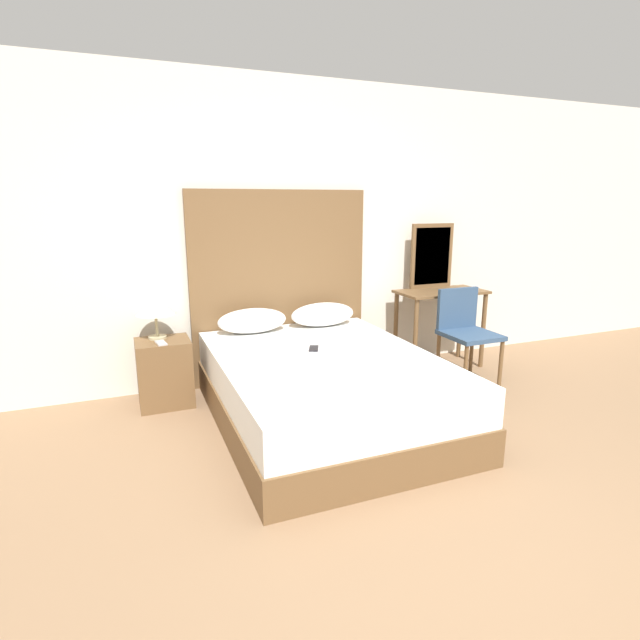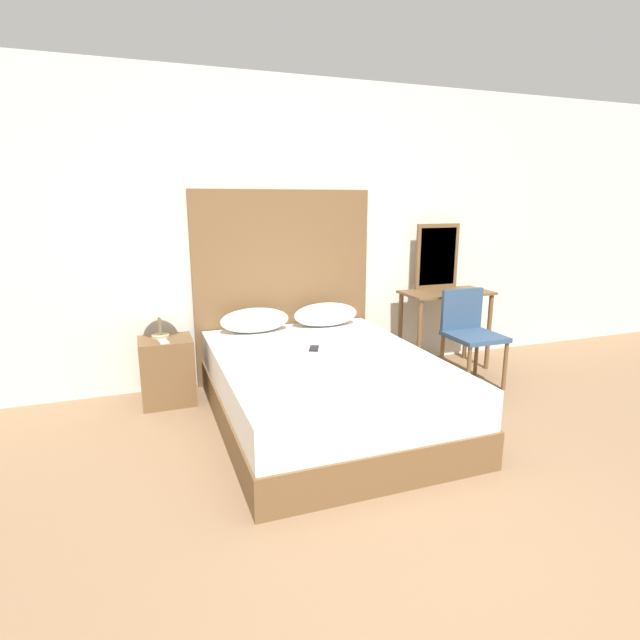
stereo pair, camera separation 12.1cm
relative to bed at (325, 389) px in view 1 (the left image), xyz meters
name	(u,v)px [view 1 (the left image)]	position (x,y,z in m)	size (l,w,h in m)	color
ground_plane	(471,556)	(0.07, -1.64, -0.26)	(16.00, 16.00, 0.00)	#8C6B4C
wall_back	(284,234)	(0.07, 1.15, 1.09)	(10.00, 0.06, 2.70)	silver
bed	(325,389)	(0.00, 0.00, 0.00)	(1.57, 2.10, 0.52)	brown
headboard	(280,287)	(0.00, 1.08, 0.61)	(1.65, 0.05, 1.74)	brown
pillow_left	(252,321)	(-0.33, 0.86, 0.37)	(0.60, 0.29, 0.21)	white
pillow_right	(323,314)	(0.33, 0.86, 0.37)	(0.60, 0.29, 0.21)	white
phone_on_bed	(314,348)	(-0.02, 0.19, 0.27)	(0.13, 0.17, 0.01)	black
nightstand	(165,373)	(-1.09, 0.80, 0.02)	(0.42, 0.37, 0.55)	brown
table_lamp	(155,307)	(-1.12, 0.87, 0.55)	(0.32, 0.32, 0.34)	tan
phone_on_nightstand	(161,343)	(-1.11, 0.71, 0.29)	(0.09, 0.16, 0.01)	#B7B7BC
vanity_desk	(441,306)	(1.57, 0.78, 0.36)	(0.87, 0.44, 0.78)	brown
vanity_mirror	(432,256)	(1.57, 0.98, 0.84)	(0.47, 0.03, 0.64)	brown
chair	(465,328)	(1.53, 0.35, 0.25)	(0.44, 0.46, 0.86)	#334C6B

